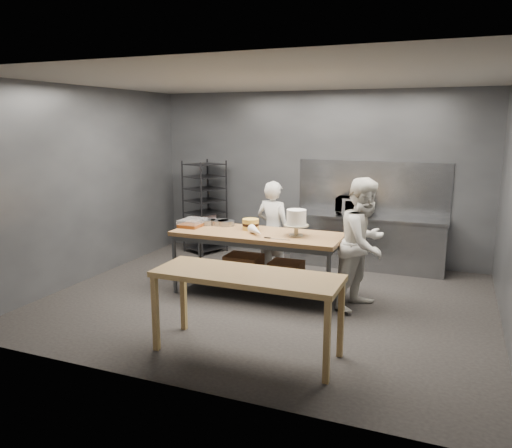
{
  "coord_description": "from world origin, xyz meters",
  "views": [
    {
      "loc": [
        2.35,
        -6.22,
        2.46
      ],
      "look_at": [
        -0.22,
        0.15,
        1.05
      ],
      "focal_mm": 35.0,
      "sensor_mm": 36.0,
      "label": 1
    }
  ],
  "objects_px": {
    "frosted_cake_stand": "(296,219)",
    "chef_right": "(364,244)",
    "work_table": "(259,256)",
    "near_counter": "(247,281)",
    "microwave": "(353,206)",
    "layer_cake": "(251,224)",
    "chef_behind": "(273,230)",
    "speed_rack": "(205,208)"
  },
  "relations": [
    {
      "from": "microwave",
      "to": "speed_rack",
      "type": "bearing_deg",
      "value": -178.37
    },
    {
      "from": "speed_rack",
      "to": "chef_right",
      "type": "height_order",
      "value": "chef_right"
    },
    {
      "from": "chef_behind",
      "to": "work_table",
      "type": "bearing_deg",
      "value": 105.26
    },
    {
      "from": "work_table",
      "to": "near_counter",
      "type": "relative_size",
      "value": 1.2
    },
    {
      "from": "work_table",
      "to": "layer_cake",
      "type": "distance_m",
      "value": 0.48
    },
    {
      "from": "frosted_cake_stand",
      "to": "layer_cake",
      "type": "bearing_deg",
      "value": 169.51
    },
    {
      "from": "speed_rack",
      "to": "frosted_cake_stand",
      "type": "xyz_separation_m",
      "value": [
        2.42,
        -1.91,
        0.3
      ]
    },
    {
      "from": "microwave",
      "to": "layer_cake",
      "type": "height_order",
      "value": "microwave"
    },
    {
      "from": "speed_rack",
      "to": "layer_cake",
      "type": "height_order",
      "value": "speed_rack"
    },
    {
      "from": "near_counter",
      "to": "chef_right",
      "type": "distance_m",
      "value": 2.06
    },
    {
      "from": "near_counter",
      "to": "chef_behind",
      "type": "distance_m",
      "value": 2.67
    },
    {
      "from": "microwave",
      "to": "layer_cake",
      "type": "relative_size",
      "value": 2.27
    },
    {
      "from": "chef_behind",
      "to": "chef_right",
      "type": "distance_m",
      "value": 1.71
    },
    {
      "from": "near_counter",
      "to": "speed_rack",
      "type": "bearing_deg",
      "value": 123.41
    },
    {
      "from": "frosted_cake_stand",
      "to": "chef_right",
      "type": "bearing_deg",
      "value": 3.91
    },
    {
      "from": "work_table",
      "to": "layer_cake",
      "type": "height_order",
      "value": "layer_cake"
    },
    {
      "from": "layer_cake",
      "to": "frosted_cake_stand",
      "type": "bearing_deg",
      "value": -10.49
    },
    {
      "from": "chef_behind",
      "to": "speed_rack",
      "type": "bearing_deg",
      "value": -21.7
    },
    {
      "from": "chef_right",
      "to": "frosted_cake_stand",
      "type": "bearing_deg",
      "value": 114.56
    },
    {
      "from": "frosted_cake_stand",
      "to": "layer_cake",
      "type": "xyz_separation_m",
      "value": [
        -0.74,
        0.14,
        -0.15
      ]
    },
    {
      "from": "near_counter",
      "to": "layer_cake",
      "type": "height_order",
      "value": "layer_cake"
    },
    {
      "from": "speed_rack",
      "to": "layer_cake",
      "type": "relative_size",
      "value": 7.34
    },
    {
      "from": "near_counter",
      "to": "chef_behind",
      "type": "relative_size",
      "value": 1.28
    },
    {
      "from": "chef_behind",
      "to": "microwave",
      "type": "bearing_deg",
      "value": -120.25
    },
    {
      "from": "microwave",
      "to": "frosted_cake_stand",
      "type": "relative_size",
      "value": 1.48
    },
    {
      "from": "work_table",
      "to": "frosted_cake_stand",
      "type": "height_order",
      "value": "frosted_cake_stand"
    },
    {
      "from": "work_table",
      "to": "layer_cake",
      "type": "xyz_separation_m",
      "value": [
        -0.18,
        0.11,
        0.43
      ]
    },
    {
      "from": "microwave",
      "to": "frosted_cake_stand",
      "type": "bearing_deg",
      "value": -100.99
    },
    {
      "from": "chef_behind",
      "to": "layer_cake",
      "type": "bearing_deg",
      "value": 90.96
    },
    {
      "from": "work_table",
      "to": "layer_cake",
      "type": "bearing_deg",
      "value": 146.98
    },
    {
      "from": "chef_behind",
      "to": "chef_right",
      "type": "height_order",
      "value": "chef_right"
    },
    {
      "from": "near_counter",
      "to": "frosted_cake_stand",
      "type": "bearing_deg",
      "value": 90.67
    },
    {
      "from": "frosted_cake_stand",
      "to": "layer_cake",
      "type": "relative_size",
      "value": 1.54
    },
    {
      "from": "work_table",
      "to": "chef_right",
      "type": "xyz_separation_m",
      "value": [
        1.48,
        0.04,
        0.31
      ]
    },
    {
      "from": "layer_cake",
      "to": "chef_right",
      "type": "bearing_deg",
      "value": -2.54
    },
    {
      "from": "near_counter",
      "to": "microwave",
      "type": "bearing_deg",
      "value": 84.47
    },
    {
      "from": "chef_behind",
      "to": "microwave",
      "type": "distance_m",
      "value": 1.59
    },
    {
      "from": "chef_right",
      "to": "chef_behind",
      "type": "bearing_deg",
      "value": 85.2
    },
    {
      "from": "chef_right",
      "to": "microwave",
      "type": "height_order",
      "value": "chef_right"
    },
    {
      "from": "chef_behind",
      "to": "frosted_cake_stand",
      "type": "relative_size",
      "value": 4.28
    },
    {
      "from": "speed_rack",
      "to": "layer_cake",
      "type": "xyz_separation_m",
      "value": [
        1.68,
        -1.77,
        0.14
      ]
    },
    {
      "from": "speed_rack",
      "to": "layer_cake",
      "type": "bearing_deg",
      "value": -46.52
    }
  ]
}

